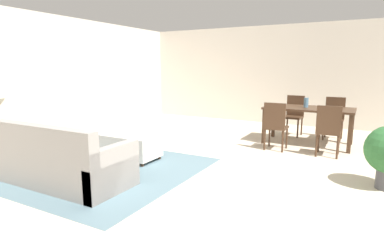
{
  "coord_description": "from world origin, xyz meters",
  "views": [
    {
      "loc": [
        1.64,
        -3.97,
        1.57
      ],
      "look_at": [
        -1.06,
        0.97,
        0.55
      ],
      "focal_mm": 29.74,
      "sensor_mm": 36.0,
      "label": 1
    }
  ],
  "objects_px": {
    "side_table": "(1,138)",
    "dining_table": "(309,112)",
    "dining_chair_near_left": "(275,124)",
    "couch": "(53,161)",
    "ottoman_table": "(129,145)",
    "dining_chair_far_left": "(294,113)",
    "dining_chair_far_right": "(334,116)",
    "vase_centerpiece": "(306,103)",
    "dining_chair_near_right": "(329,128)"
  },
  "relations": [
    {
      "from": "side_table",
      "to": "dining_chair_far_right",
      "type": "height_order",
      "value": "dining_chair_far_right"
    },
    {
      "from": "side_table",
      "to": "dining_table",
      "type": "distance_m",
      "value": 5.66
    },
    {
      "from": "dining_chair_far_right",
      "to": "vase_centerpiece",
      "type": "distance_m",
      "value": 0.97
    },
    {
      "from": "dining_chair_near_left",
      "to": "vase_centerpiece",
      "type": "distance_m",
      "value": 0.99
    },
    {
      "from": "dining_chair_far_left",
      "to": "couch",
      "type": "bearing_deg",
      "value": -115.57
    },
    {
      "from": "dining_chair_near_right",
      "to": "dining_chair_far_left",
      "type": "bearing_deg",
      "value": 119.33
    },
    {
      "from": "side_table",
      "to": "dining_chair_near_left",
      "type": "distance_m",
      "value": 4.76
    },
    {
      "from": "ottoman_table",
      "to": "dining_chair_far_left",
      "type": "height_order",
      "value": "dining_chair_far_left"
    },
    {
      "from": "ottoman_table",
      "to": "dining_chair_far_left",
      "type": "xyz_separation_m",
      "value": [
        2.08,
        3.41,
        0.27
      ]
    },
    {
      "from": "dining_chair_far_left",
      "to": "dining_chair_far_right",
      "type": "xyz_separation_m",
      "value": [
        0.86,
        0.0,
        0.0
      ]
    },
    {
      "from": "ottoman_table",
      "to": "vase_centerpiece",
      "type": "bearing_deg",
      "value": 47.12
    },
    {
      "from": "dining_chair_far_left",
      "to": "dining_chair_far_right",
      "type": "height_order",
      "value": "same"
    },
    {
      "from": "dining_chair_far_right",
      "to": "dining_chair_near_right",
      "type": "bearing_deg",
      "value": -88.28
    },
    {
      "from": "dining_chair_far_left",
      "to": "dining_table",
      "type": "bearing_deg",
      "value": -61.05
    },
    {
      "from": "side_table",
      "to": "ottoman_table",
      "type": "bearing_deg",
      "value": 37.51
    },
    {
      "from": "couch",
      "to": "dining_table",
      "type": "xyz_separation_m",
      "value": [
        2.72,
        3.98,
        0.38
      ]
    },
    {
      "from": "couch",
      "to": "dining_chair_near_right",
      "type": "distance_m",
      "value": 4.49
    },
    {
      "from": "dining_chair_near_right",
      "to": "vase_centerpiece",
      "type": "distance_m",
      "value": 1.05
    },
    {
      "from": "dining_chair_near_right",
      "to": "dining_table",
      "type": "bearing_deg",
      "value": 119.68
    },
    {
      "from": "dining_chair_near_left",
      "to": "dining_chair_far_right",
      "type": "height_order",
      "value": "same"
    },
    {
      "from": "couch",
      "to": "dining_chair_near_right",
      "type": "relative_size",
      "value": 2.41
    },
    {
      "from": "dining_chair_near_right",
      "to": "dining_chair_far_right",
      "type": "xyz_separation_m",
      "value": [
        -0.05,
        1.61,
        0.0
      ]
    },
    {
      "from": "dining_chair_far_left",
      "to": "dining_chair_far_right",
      "type": "relative_size",
      "value": 1.0
    },
    {
      "from": "dining_chair_near_left",
      "to": "ottoman_table",
      "type": "bearing_deg",
      "value": -138.8
    },
    {
      "from": "couch",
      "to": "dining_chair_far_right",
      "type": "distance_m",
      "value": 5.71
    },
    {
      "from": "dining_chair_near_right",
      "to": "vase_centerpiece",
      "type": "xyz_separation_m",
      "value": [
        -0.53,
        0.84,
        0.34
      ]
    },
    {
      "from": "vase_centerpiece",
      "to": "dining_chair_near_right",
      "type": "bearing_deg",
      "value": -57.56
    },
    {
      "from": "dining_chair_near_left",
      "to": "dining_chair_far_right",
      "type": "xyz_separation_m",
      "value": [
        0.88,
        1.62,
        0.0
      ]
    },
    {
      "from": "couch",
      "to": "vase_centerpiece",
      "type": "bearing_deg",
      "value": 56.39
    },
    {
      "from": "dining_chair_far_left",
      "to": "vase_centerpiece",
      "type": "distance_m",
      "value": 0.92
    },
    {
      "from": "vase_centerpiece",
      "to": "side_table",
      "type": "bearing_deg",
      "value": -136.35
    },
    {
      "from": "dining_chair_near_left",
      "to": "dining_chair_near_right",
      "type": "bearing_deg",
      "value": 0.1
    },
    {
      "from": "couch",
      "to": "ottoman_table",
      "type": "bearing_deg",
      "value": 81.4
    },
    {
      "from": "dining_table",
      "to": "vase_centerpiece",
      "type": "bearing_deg",
      "value": 168.88
    },
    {
      "from": "dining_chair_near_left",
      "to": "couch",
      "type": "bearing_deg",
      "value": -125.6
    },
    {
      "from": "ottoman_table",
      "to": "side_table",
      "type": "height_order",
      "value": "side_table"
    },
    {
      "from": "ottoman_table",
      "to": "dining_table",
      "type": "relative_size",
      "value": 0.59
    },
    {
      "from": "couch",
      "to": "dining_chair_far_right",
      "type": "relative_size",
      "value": 2.41
    },
    {
      "from": "dining_chair_near_left",
      "to": "dining_chair_far_left",
      "type": "height_order",
      "value": "same"
    },
    {
      "from": "side_table",
      "to": "dining_chair_near_left",
      "type": "height_order",
      "value": "dining_chair_near_left"
    },
    {
      "from": "dining_chair_far_right",
      "to": "vase_centerpiece",
      "type": "relative_size",
      "value": 4.71
    },
    {
      "from": "side_table",
      "to": "dining_chair_far_right",
      "type": "distance_m",
      "value": 6.5
    },
    {
      "from": "dining_chair_far_left",
      "to": "vase_centerpiece",
      "type": "xyz_separation_m",
      "value": [
        0.37,
        -0.77,
        0.34
      ]
    },
    {
      "from": "ottoman_table",
      "to": "dining_chair_far_right",
      "type": "xyz_separation_m",
      "value": [
        2.93,
        3.41,
        0.27
      ]
    },
    {
      "from": "couch",
      "to": "dining_table",
      "type": "relative_size",
      "value": 1.29
    },
    {
      "from": "ottoman_table",
      "to": "dining_chair_near_left",
      "type": "height_order",
      "value": "dining_chair_near_left"
    },
    {
      "from": "dining_chair_far_right",
      "to": "vase_centerpiece",
      "type": "height_order",
      "value": "vase_centerpiece"
    },
    {
      "from": "ottoman_table",
      "to": "vase_centerpiece",
      "type": "xyz_separation_m",
      "value": [
        2.45,
        2.64,
        0.61
      ]
    },
    {
      "from": "couch",
      "to": "dining_chair_far_left",
      "type": "xyz_separation_m",
      "value": [
        2.28,
        4.77,
        0.23
      ]
    },
    {
      "from": "dining_chair_far_left",
      "to": "dining_chair_near_left",
      "type": "bearing_deg",
      "value": -90.87
    }
  ]
}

